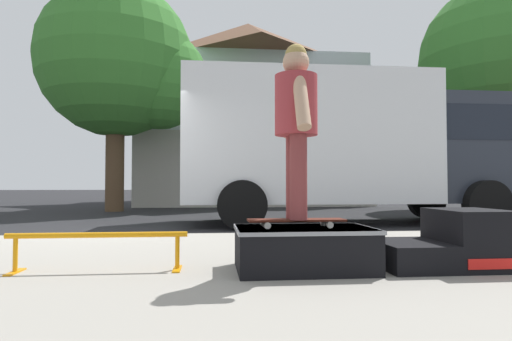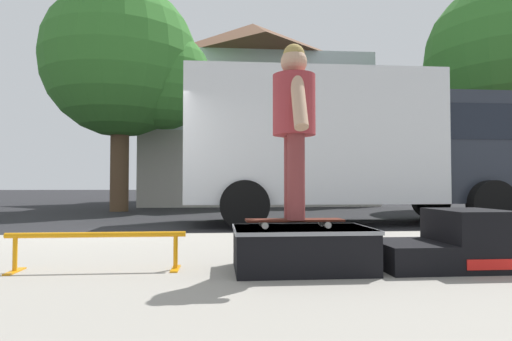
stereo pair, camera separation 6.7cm
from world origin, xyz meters
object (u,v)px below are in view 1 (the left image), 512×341
Objects in this scene: skater_kid at (296,116)px; box_truck at (349,143)px; skateboard at (296,221)px; street_tree_main at (125,65)px; kicker_ramp at (451,243)px; street_tree_neighbour at (509,64)px; skate_box at (304,247)px; grind_rail at (98,242)px.

box_truck reaches higher than skater_kid.
skateboard is 11.52m from street_tree_main.
street_tree_neighbour is at bearing 51.58° from kicker_ramp.
skate_box is 14.18m from street_tree_neighbour.
skateboard is 0.55× the size of skater_kid.
skate_box is 0.16× the size of box_truck.
skate_box is 11.59m from street_tree_main.
street_tree_neighbour reaches higher than skater_kid.
street_tree_main is at bearing 178.46° from street_tree_neighbour.
skate_box is 0.78× the size of grind_rail.
kicker_ramp is at bearing -128.42° from street_tree_neighbour.
skate_box is at bearing 17.54° from skater_kid.
grind_rail is 0.20× the size of street_tree_main.
skater_kid is at bearing -132.77° from street_tree_neighbour.
kicker_ramp is 13.40m from street_tree_neighbour.
street_tree_neighbour is (6.93, 4.41, 3.15)m from box_truck.
street_tree_main is at bearing 114.79° from kicker_ramp.
skater_kid is (1.58, -0.14, 1.02)m from grind_rail.
street_tree_main is (-5.63, 4.74, 2.85)m from box_truck.
kicker_ramp is at bearing -99.40° from box_truck.
kicker_ramp is 0.15× the size of box_truck.
skateboard is 0.10× the size of street_tree_neighbour.
kicker_ramp is 0.14× the size of street_tree_neighbour.
street_tree_main is (-3.40, 10.24, 4.03)m from skateboard.
skateboard is 14.16m from street_tree_neighbour.
box_truck is (2.16, 5.47, 1.39)m from skate_box.
skate_box is at bearing -71.27° from street_tree_main.
skateboard is at bearing -162.46° from skate_box.
skateboard is (-0.06, -0.02, 0.22)m from skate_box.
grind_rail is 1.00× the size of skater_kid.
skate_box is at bearing -132.63° from street_tree_neighbour.
skater_kid reaches higher than grind_rail.
skate_box is at bearing -4.35° from grind_rail.
skateboard is 0.11× the size of street_tree_main.
skate_box is 1.26m from kicker_ramp.
skate_box is 6.05m from box_truck.
kicker_ramp is at bearing 0.85° from skater_kid.
grind_rail is at bearing 174.76° from skater_kid.
street_tree_neighbour is at bearing 32.44° from box_truck.
kicker_ramp reaches higher than skateboard.
street_tree_neighbour is (7.84, 9.88, 4.54)m from kicker_ramp.
skate_box is at bearing -111.56° from box_truck.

